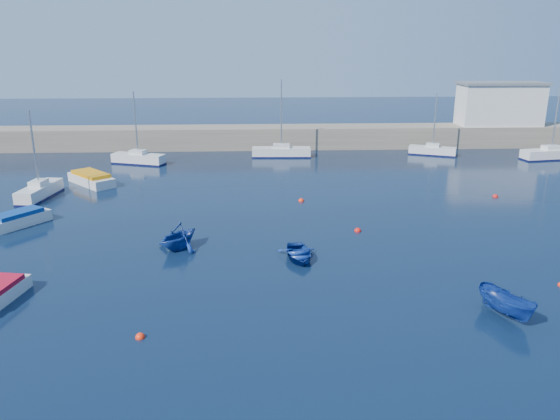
{
  "coord_description": "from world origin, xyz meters",
  "views": [
    {
      "loc": [
        -0.71,
        -21.44,
        12.63
      ],
      "look_at": [
        0.99,
        14.23,
        1.6
      ],
      "focal_mm": 35.0,
      "sensor_mm": 36.0,
      "label": 1
    }
  ],
  "objects_px": {
    "motorboat_1": "(19,219)",
    "dinghy_left": "(178,236)",
    "sailboat_6": "(281,152)",
    "dinghy_center": "(299,254)",
    "motorboat_2": "(91,179)",
    "sailboat_5": "(138,158)",
    "sailboat_8": "(551,154)",
    "dinghy_right": "(506,304)",
    "sailboat_3": "(40,191)",
    "sailboat_7": "(432,150)",
    "harbor_office": "(500,105)"
  },
  "relations": [
    {
      "from": "motorboat_2",
      "to": "sailboat_8",
      "type": "bearing_deg",
      "value": -31.71
    },
    {
      "from": "sailboat_6",
      "to": "motorboat_2",
      "type": "xyz_separation_m",
      "value": [
        -18.19,
        -11.88,
        -0.04
      ]
    },
    {
      "from": "sailboat_3",
      "to": "motorboat_2",
      "type": "xyz_separation_m",
      "value": [
        3.07,
        4.4,
        -0.07
      ]
    },
    {
      "from": "dinghy_center",
      "to": "dinghy_left",
      "type": "height_order",
      "value": "dinghy_left"
    },
    {
      "from": "sailboat_3",
      "to": "dinghy_left",
      "type": "height_order",
      "value": "sailboat_3"
    },
    {
      "from": "sailboat_3",
      "to": "sailboat_7",
      "type": "relative_size",
      "value": 1.05
    },
    {
      "from": "sailboat_8",
      "to": "dinghy_center",
      "type": "relative_size",
      "value": 2.63
    },
    {
      "from": "sailboat_7",
      "to": "dinghy_left",
      "type": "height_order",
      "value": "sailboat_7"
    },
    {
      "from": "harbor_office",
      "to": "sailboat_8",
      "type": "distance_m",
      "value": 10.06
    },
    {
      "from": "dinghy_center",
      "to": "dinghy_right",
      "type": "height_order",
      "value": "dinghy_right"
    },
    {
      "from": "harbor_office",
      "to": "sailboat_3",
      "type": "bearing_deg",
      "value": -155.68
    },
    {
      "from": "motorboat_1",
      "to": "dinghy_right",
      "type": "distance_m",
      "value": 32.49
    },
    {
      "from": "dinghy_right",
      "to": "sailboat_8",
      "type": "bearing_deg",
      "value": 36.51
    },
    {
      "from": "sailboat_6",
      "to": "dinghy_center",
      "type": "height_order",
      "value": "sailboat_6"
    },
    {
      "from": "dinghy_left",
      "to": "sailboat_5",
      "type": "bearing_deg",
      "value": 140.63
    },
    {
      "from": "dinghy_center",
      "to": "dinghy_right",
      "type": "relative_size",
      "value": 1.0
    },
    {
      "from": "harbor_office",
      "to": "dinghy_left",
      "type": "distance_m",
      "value": 49.84
    },
    {
      "from": "harbor_office",
      "to": "motorboat_1",
      "type": "relative_size",
      "value": 2.24
    },
    {
      "from": "sailboat_3",
      "to": "sailboat_6",
      "type": "xyz_separation_m",
      "value": [
        21.26,
        16.28,
        -0.02
      ]
    },
    {
      "from": "motorboat_2",
      "to": "dinghy_left",
      "type": "relative_size",
      "value": 1.68
    },
    {
      "from": "sailboat_6",
      "to": "motorboat_1",
      "type": "relative_size",
      "value": 1.94
    },
    {
      "from": "sailboat_5",
      "to": "motorboat_1",
      "type": "height_order",
      "value": "sailboat_5"
    },
    {
      "from": "dinghy_right",
      "to": "sailboat_5",
      "type": "bearing_deg",
      "value": 101.84
    },
    {
      "from": "motorboat_2",
      "to": "motorboat_1",
      "type": "bearing_deg",
      "value": -141.12
    },
    {
      "from": "motorboat_2",
      "to": "sailboat_6",
      "type": "bearing_deg",
      "value": -9.16
    },
    {
      "from": "motorboat_2",
      "to": "dinghy_left",
      "type": "bearing_deg",
      "value": -101.23
    },
    {
      "from": "sailboat_3",
      "to": "dinghy_right",
      "type": "height_order",
      "value": "sailboat_3"
    },
    {
      "from": "sailboat_7",
      "to": "dinghy_right",
      "type": "relative_size",
      "value": 2.13
    },
    {
      "from": "dinghy_right",
      "to": "dinghy_left",
      "type": "bearing_deg",
      "value": 127.02
    },
    {
      "from": "sailboat_5",
      "to": "dinghy_right",
      "type": "distance_m",
      "value": 43.15
    },
    {
      "from": "motorboat_1",
      "to": "motorboat_2",
      "type": "relative_size",
      "value": 0.82
    },
    {
      "from": "harbor_office",
      "to": "sailboat_6",
      "type": "xyz_separation_m",
      "value": [
        -27.62,
        -5.81,
        -4.52
      ]
    },
    {
      "from": "sailboat_6",
      "to": "motorboat_1",
      "type": "height_order",
      "value": "sailboat_6"
    },
    {
      "from": "sailboat_3",
      "to": "sailboat_7",
      "type": "xyz_separation_m",
      "value": [
        38.91,
        16.48,
        -0.07
      ]
    },
    {
      "from": "sailboat_7",
      "to": "motorboat_1",
      "type": "bearing_deg",
      "value": 145.73
    },
    {
      "from": "sailboat_7",
      "to": "motorboat_2",
      "type": "height_order",
      "value": "sailboat_7"
    },
    {
      "from": "motorboat_2",
      "to": "sailboat_5",
      "type": "bearing_deg",
      "value": 31.38
    },
    {
      "from": "sailboat_6",
      "to": "motorboat_2",
      "type": "bearing_deg",
      "value": 125.32
    },
    {
      "from": "dinghy_center",
      "to": "motorboat_1",
      "type": "bearing_deg",
      "value": 155.01
    },
    {
      "from": "dinghy_left",
      "to": "dinghy_center",
      "type": "bearing_deg",
      "value": 18.32
    },
    {
      "from": "sailboat_6",
      "to": "dinghy_center",
      "type": "xyz_separation_m",
      "value": [
        -0.5,
        -30.92,
        -0.24
      ]
    },
    {
      "from": "sailboat_3",
      "to": "dinghy_center",
      "type": "bearing_deg",
      "value": -27.45
    },
    {
      "from": "motorboat_2",
      "to": "dinghy_center",
      "type": "distance_m",
      "value": 25.99
    },
    {
      "from": "harbor_office",
      "to": "dinghy_left",
      "type": "height_order",
      "value": "harbor_office"
    },
    {
      "from": "sailboat_7",
      "to": "dinghy_left",
      "type": "bearing_deg",
      "value": 161.83
    },
    {
      "from": "sailboat_7",
      "to": "sailboat_8",
      "type": "distance_m",
      "value": 12.89
    },
    {
      "from": "motorboat_1",
      "to": "dinghy_left",
      "type": "distance_m",
      "value": 13.06
    },
    {
      "from": "sailboat_7",
      "to": "dinghy_center",
      "type": "xyz_separation_m",
      "value": [
        -18.15,
        -31.11,
        -0.19
      ]
    },
    {
      "from": "dinghy_center",
      "to": "dinghy_right",
      "type": "distance_m",
      "value": 12.12
    },
    {
      "from": "sailboat_7",
      "to": "dinghy_left",
      "type": "distance_m",
      "value": 38.71
    }
  ]
}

